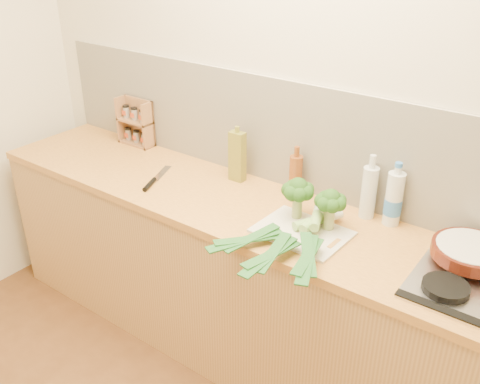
# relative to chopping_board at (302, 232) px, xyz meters

# --- Properties ---
(room_shell) EXTENTS (3.50, 3.50, 3.50)m
(room_shell) POSITION_rel_chopping_board_xyz_m (-0.24, 0.36, 0.26)
(room_shell) COLOR beige
(room_shell) RESTS_ON ground
(counter) EXTENTS (3.20, 0.62, 0.90)m
(counter) POSITION_rel_chopping_board_xyz_m (-0.24, 0.07, -0.46)
(counter) COLOR tan
(counter) RESTS_ON ground
(chopping_board) EXTENTS (0.40, 0.30, 0.01)m
(chopping_board) POSITION_rel_chopping_board_xyz_m (0.00, 0.00, 0.00)
(chopping_board) COLOR beige
(chopping_board) RESTS_ON counter
(broccoli_left) EXTENTS (0.15, 0.15, 0.19)m
(broccoli_left) POSITION_rel_chopping_board_xyz_m (-0.08, 0.09, 0.14)
(broccoli_left) COLOR #96A35F
(broccoli_left) RESTS_ON chopping_board
(broccoli_right) EXTENTS (0.14, 0.14, 0.19)m
(broccoli_right) POSITION_rel_chopping_board_xyz_m (0.08, 0.09, 0.13)
(broccoli_right) COLOR #96A35F
(broccoli_right) RESTS_ON chopping_board
(leek_front) EXTENTS (0.33, 0.61, 0.04)m
(leek_front) POSITION_rel_chopping_board_xyz_m (-0.03, -0.03, 0.03)
(leek_front) COLOR white
(leek_front) RESTS_ON chopping_board
(leek_mid) EXTENTS (0.10, 0.70, 0.04)m
(leek_mid) POSITION_rel_chopping_board_xyz_m (0.03, -0.04, 0.05)
(leek_mid) COLOR white
(leek_mid) RESTS_ON chopping_board
(leek_back) EXTENTS (0.28, 0.59, 0.04)m
(leek_back) POSITION_rel_chopping_board_xyz_m (0.08, -0.06, 0.06)
(leek_back) COLOR white
(leek_back) RESTS_ON chopping_board
(chefs_knife) EXTENTS (0.14, 0.31, 0.02)m
(chefs_knife) POSITION_rel_chopping_board_xyz_m (-0.87, -0.03, 0.00)
(chefs_knife) COLOR silver
(chefs_knife) RESTS_ON counter
(skillet) EXTENTS (0.42, 0.30, 0.05)m
(skillet) POSITION_rel_chopping_board_xyz_m (0.65, 0.18, 0.06)
(skillet) COLOR #49170C
(skillet) RESTS_ON gas_hob
(spice_rack) EXTENTS (0.23, 0.09, 0.28)m
(spice_rack) POSITION_rel_chopping_board_xyz_m (-1.32, 0.31, 0.11)
(spice_rack) COLOR #A27045
(spice_rack) RESTS_ON counter
(oil_tin) EXTENTS (0.08, 0.05, 0.29)m
(oil_tin) POSITION_rel_chopping_board_xyz_m (-0.54, 0.26, 0.13)
(oil_tin) COLOR olive
(oil_tin) RESTS_ON counter
(glass_bottle) EXTENTS (0.07, 0.07, 0.30)m
(glass_bottle) POSITION_rel_chopping_board_xyz_m (0.16, 0.30, 0.12)
(glass_bottle) COLOR silver
(glass_bottle) RESTS_ON counter
(amber_bottle) EXTENTS (0.06, 0.06, 0.25)m
(amber_bottle) POSITION_rel_chopping_board_xyz_m (-0.22, 0.30, 0.10)
(amber_bottle) COLOR brown
(amber_bottle) RESTS_ON counter
(water_bottle) EXTENTS (0.08, 0.08, 0.28)m
(water_bottle) POSITION_rel_chopping_board_xyz_m (0.27, 0.31, 0.11)
(water_bottle) COLOR silver
(water_bottle) RESTS_ON counter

